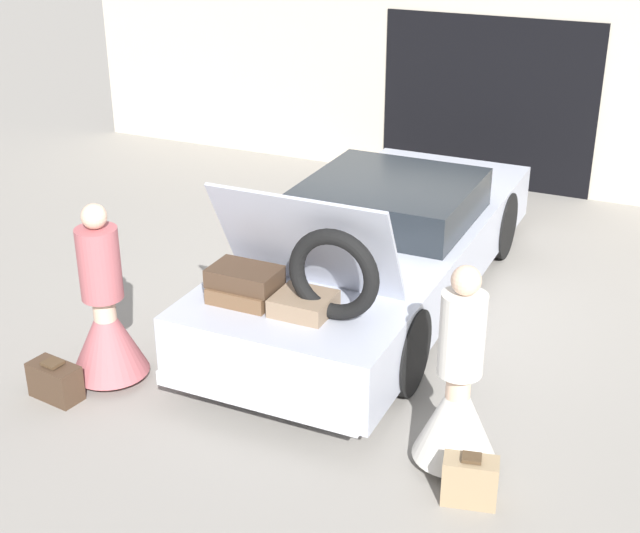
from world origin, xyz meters
name	(u,v)px	position (x,y,z in m)	size (l,w,h in m)	color
ground_plane	(377,298)	(0.00, 0.00, 0.00)	(40.00, 40.00, 0.00)	gray
garage_wall_back	(490,80)	(0.00, 3.84, 1.39)	(12.00, 0.14, 2.80)	beige
car	(378,248)	(0.00, -0.02, 0.54)	(1.82, 5.01, 1.67)	#B2B7C6
person_left	(106,320)	(-1.46, -2.33, 0.55)	(0.64, 0.64, 1.55)	beige
person_right	(457,397)	(1.46, -2.24, 0.55)	(0.60, 0.60, 1.55)	beige
suitcase_beside_left_person	(55,381)	(-1.68, -2.76, 0.15)	(0.45, 0.28, 0.33)	#473323
suitcase_beside_right_person	(470,481)	(1.69, -2.61, 0.17)	(0.40, 0.26, 0.37)	#9E8460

